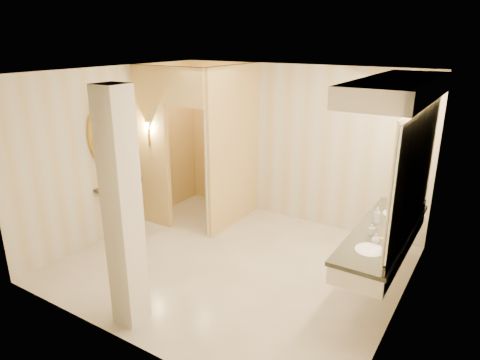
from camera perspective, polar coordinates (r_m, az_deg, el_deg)
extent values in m
plane|color=silver|center=(6.31, -0.90, -11.11)|extent=(4.50, 4.50, 0.00)
plane|color=white|center=(5.49, -1.05, 14.14)|extent=(4.50, 4.50, 0.00)
cube|color=beige|center=(7.45, 7.49, 4.67)|extent=(4.50, 0.02, 2.70)
cube|color=beige|center=(4.34, -15.63, -6.36)|extent=(4.50, 0.02, 2.70)
cube|color=beige|center=(7.19, -16.19, 3.57)|extent=(0.02, 4.00, 2.70)
cube|color=beige|center=(4.97, 21.35, -3.71)|extent=(0.02, 4.00, 2.70)
cube|color=#F2CF7E|center=(7.18, -0.87, 4.30)|extent=(0.10, 1.50, 2.70)
cube|color=#F2CF7E|center=(7.30, -11.58, 4.15)|extent=(0.65, 0.10, 2.70)
cube|color=#F2CF7E|center=(6.63, -7.51, 12.17)|extent=(0.80, 0.10, 0.60)
cube|color=white|center=(7.01, -2.81, 1.38)|extent=(0.16, 0.80, 2.10)
cylinder|color=#B7813A|center=(7.20, -12.06, 5.56)|extent=(0.03, 0.03, 0.30)
cone|color=white|center=(7.16, -12.17, 7.12)|extent=(0.14, 0.14, 0.14)
cube|color=white|center=(5.63, 18.45, -7.65)|extent=(0.60, 2.21, 0.24)
cube|color=black|center=(5.58, 18.58, -6.54)|extent=(0.64, 2.25, 0.05)
cube|color=black|center=(5.51, 21.48, -6.44)|extent=(0.03, 2.21, 0.10)
ellipsoid|color=white|center=(5.06, 16.84, -9.29)|extent=(0.40, 0.44, 0.15)
cylinder|color=#B7813A|center=(4.97, 19.21, -8.43)|extent=(0.03, 0.03, 0.22)
ellipsoid|color=white|center=(6.13, 19.96, -4.60)|extent=(0.40, 0.44, 0.15)
cylinder|color=#B7813A|center=(6.05, 21.93, -3.82)|extent=(0.03, 0.03, 0.22)
cube|color=white|center=(5.24, 22.43, 1.34)|extent=(0.03, 2.21, 1.40)
cube|color=white|center=(5.12, 20.61, 11.41)|extent=(0.75, 2.41, 0.22)
cylinder|color=black|center=(7.27, -16.15, -0.38)|extent=(0.91, 0.91, 0.05)
cube|color=white|center=(7.34, -15.73, -2.65)|extent=(0.10, 0.10, 0.60)
cylinder|color=gold|center=(7.04, -16.66, 6.14)|extent=(0.07, 0.91, 0.91)
cylinder|color=white|center=(7.01, -16.44, 6.11)|extent=(0.02, 0.73, 0.73)
cube|color=white|center=(4.75, -15.38, -4.12)|extent=(0.31, 0.31, 2.70)
cube|color=black|center=(7.18, -14.96, 0.25)|extent=(0.14, 0.14, 0.13)
imported|color=white|center=(7.85, -1.62, -2.08)|extent=(0.56, 0.76, 0.70)
imported|color=beige|center=(5.37, 17.16, -6.32)|extent=(0.08, 0.08, 0.14)
imported|color=silver|center=(5.17, 17.67, -7.44)|extent=(0.12, 0.12, 0.12)
imported|color=#C6B28C|center=(5.69, 17.82, -4.53)|extent=(0.09, 0.09, 0.21)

